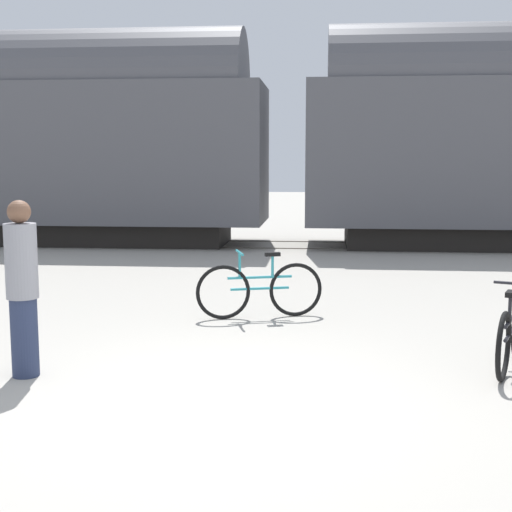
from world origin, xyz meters
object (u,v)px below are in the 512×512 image
at_px(person_in_grey, 22,288).
at_px(freight_train, 286,132).
at_px(bicycle_teal, 260,289).
at_px(bicycle_black, 511,333).

bearing_deg(person_in_grey, freight_train, 61.18).
relative_size(bicycle_teal, person_in_grey, 0.96).
bearing_deg(freight_train, person_in_grey, -100.13).
bearing_deg(freight_train, bicycle_black, -74.64).
xyz_separation_m(bicycle_teal, person_in_grey, (-2.02, -2.75, 0.49)).
relative_size(bicycle_black, person_in_grey, 0.91).
xyz_separation_m(bicycle_black, person_in_grey, (-4.72, -0.71, 0.51)).
relative_size(bicycle_black, bicycle_teal, 0.94).
bearing_deg(bicycle_teal, person_in_grey, -126.39).
height_order(bicycle_teal, person_in_grey, person_in_grey).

